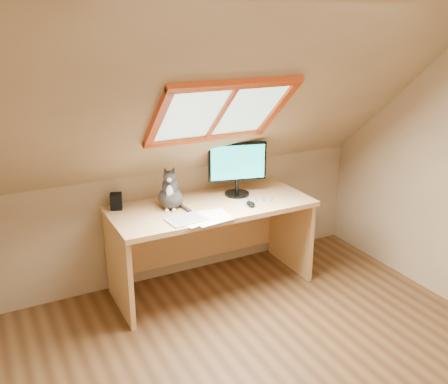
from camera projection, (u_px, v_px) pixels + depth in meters
ground at (293, 384)px, 3.27m from camera, size 3.50×3.50×0.00m
room_shell at (314, 181)px, 2.71m from camera, size 3.52×3.52×2.41m
desk at (208, 226)px, 4.34m from camera, size 1.71×0.75×0.78m
monitor at (237, 165)px, 4.32m from camera, size 0.51×0.22×0.47m
cat at (170, 193)px, 4.07m from camera, size 0.28×0.30×0.37m
desk_speaker at (116, 201)px, 4.07m from camera, size 0.12×0.12×0.13m
graphics_tablet at (186, 220)px, 3.86m from camera, size 0.32×0.24×0.01m
mouse at (251, 204)px, 4.15m from camera, size 0.08×0.12×0.04m
papers at (204, 218)px, 3.90m from camera, size 0.35×0.30×0.01m
cables at (251, 202)px, 4.24m from camera, size 0.51×0.26×0.01m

